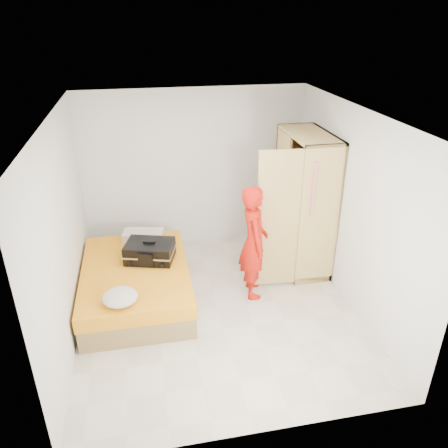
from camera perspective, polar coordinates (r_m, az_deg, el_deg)
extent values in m
plane|color=beige|center=(6.03, -0.91, -10.87)|extent=(4.00, 4.00, 0.00)
plane|color=white|center=(4.93, -1.13, 14.06)|extent=(4.00, 4.00, 0.00)
cube|color=white|center=(7.19, -3.89, 7.14)|extent=(3.60, 0.02, 2.60)
cube|color=white|center=(3.70, 4.70, -13.04)|extent=(3.60, 0.02, 2.60)
cube|color=white|center=(5.37, -20.26, -1.33)|extent=(0.02, 4.00, 2.60)
cube|color=white|center=(5.91, 16.43, 1.79)|extent=(0.02, 4.00, 2.60)
cube|color=olive|center=(6.24, -11.28, -8.37)|extent=(1.40, 2.00, 0.30)
cube|color=orange|center=(6.10, -11.49, -6.43)|extent=(1.42, 2.02, 0.20)
cube|color=#DFBD6C|center=(6.74, 12.59, 2.94)|extent=(0.04, 1.20, 2.10)
cube|color=#DFBD6C|center=(6.15, 12.35, 0.67)|extent=(0.58, 0.04, 2.10)
cube|color=#DFBD6C|center=(7.13, 8.81, 4.61)|extent=(0.58, 0.04, 2.10)
cube|color=#DFBD6C|center=(6.31, 11.21, 11.41)|extent=(0.58, 1.20, 0.04)
cube|color=tan|center=(7.08, 9.80, -4.66)|extent=(0.58, 1.20, 0.10)
cube|color=#DFBD6C|center=(6.80, 7.43, 3.62)|extent=(0.04, 0.59, 2.00)
cube|color=#DFBD6C|center=(5.99, 7.04, 0.39)|extent=(0.59, 0.08, 2.00)
cylinder|color=#B2B2B7|center=(6.35, 11.08, 10.01)|extent=(0.02, 1.10, 0.02)
imported|color=red|center=(5.92, 3.89, -2.39)|extent=(0.43, 0.62, 1.62)
cube|color=black|center=(6.15, -9.66, -3.50)|extent=(0.75, 0.62, 0.26)
cube|color=black|center=(6.08, -9.76, -2.32)|extent=(0.17, 0.09, 0.03)
ellipsoid|color=beige|center=(5.38, -13.43, -9.26)|extent=(0.42, 0.42, 0.16)
cube|color=beige|center=(6.76, -10.49, -1.40)|extent=(0.65, 0.42, 0.11)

